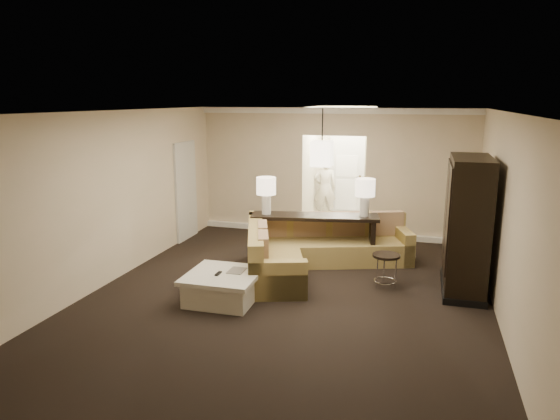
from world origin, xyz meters
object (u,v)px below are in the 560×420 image
(armoire, at_px, (466,228))
(person, at_px, (325,185))
(drink_table, at_px, (386,264))
(sectional_sofa, at_px, (312,249))
(console_table, at_px, (314,234))
(coffee_table, at_px, (223,286))

(armoire, height_order, person, armoire)
(armoire, xyz_separation_m, drink_table, (-1.18, -0.23, -0.62))
(sectional_sofa, xyz_separation_m, console_table, (-0.04, 0.36, 0.18))
(sectional_sofa, relative_size, coffee_table, 2.89)
(coffee_table, distance_m, console_table, 2.38)
(drink_table, bearing_deg, sectional_sofa, 156.65)
(sectional_sofa, relative_size, drink_table, 5.70)
(armoire, relative_size, person, 1.22)
(console_table, height_order, armoire, armoire)
(person, bearing_deg, armoire, 106.51)
(sectional_sofa, relative_size, person, 1.79)
(armoire, bearing_deg, coffee_table, -157.13)
(coffee_table, xyz_separation_m, person, (0.44, 5.55, 0.65))
(console_table, bearing_deg, drink_table, -44.72)
(drink_table, distance_m, person, 4.72)
(armoire, distance_m, person, 5.09)
(coffee_table, relative_size, drink_table, 1.97)
(coffee_table, height_order, drink_table, drink_table)
(console_table, bearing_deg, sectional_sofa, -94.06)
(console_table, distance_m, armoire, 2.70)
(console_table, relative_size, person, 1.36)
(coffee_table, bearing_deg, armoire, 22.87)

